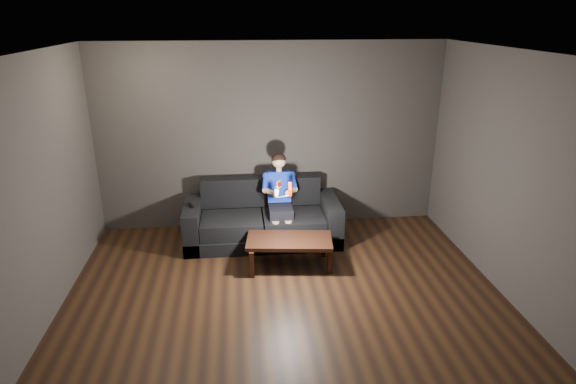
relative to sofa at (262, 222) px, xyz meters
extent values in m
plane|color=black|center=(0.17, -1.93, -0.27)|extent=(5.00, 5.00, 0.00)
cube|color=#413C39|center=(0.17, 0.57, 1.08)|extent=(5.00, 0.04, 2.70)
cube|color=#413C39|center=(-2.33, -1.93, 1.08)|extent=(0.04, 5.00, 2.70)
cube|color=#413C39|center=(2.67, -1.93, 1.08)|extent=(0.04, 5.00, 2.70)
cube|color=silver|center=(0.17, -1.93, 2.43)|extent=(5.00, 5.00, 0.02)
cube|color=black|center=(0.00, -0.03, -0.18)|extent=(2.15, 0.93, 0.19)
cube|color=black|center=(-0.43, -0.13, 0.03)|extent=(0.84, 0.65, 0.22)
cube|color=black|center=(0.43, -0.13, 0.03)|extent=(0.84, 0.65, 0.22)
cube|color=black|center=(0.00, 0.33, 0.35)|extent=(1.72, 0.21, 0.42)
cube|color=black|center=(-0.97, -0.03, 0.02)|extent=(0.21, 0.93, 0.59)
cube|color=black|center=(0.97, -0.03, 0.02)|extent=(0.21, 0.93, 0.59)
cube|color=black|center=(0.24, -0.15, 0.21)|extent=(0.32, 0.41, 0.15)
cube|color=#140F9A|center=(0.24, 0.06, 0.50)|extent=(0.32, 0.23, 0.45)
cube|color=yellow|center=(0.24, -0.03, 0.57)|extent=(0.10, 0.10, 0.11)
cube|color=red|center=(0.24, -0.03, 0.57)|extent=(0.06, 0.06, 0.07)
cylinder|color=#DBA87F|center=(0.24, 0.06, 0.75)|extent=(0.08, 0.08, 0.06)
sphere|color=#DBA87F|center=(0.24, 0.06, 0.87)|extent=(0.19, 0.19, 0.19)
ellipsoid|color=black|center=(0.24, 0.07, 0.89)|extent=(0.20, 0.20, 0.17)
cylinder|color=#140F9A|center=(0.05, -0.01, 0.58)|extent=(0.09, 0.24, 0.21)
cylinder|color=#140F9A|center=(0.44, -0.01, 0.58)|extent=(0.09, 0.24, 0.21)
cylinder|color=#DBA87F|center=(0.10, -0.18, 0.54)|extent=(0.15, 0.25, 0.11)
cylinder|color=#DBA87F|center=(0.39, -0.18, 0.54)|extent=(0.15, 0.25, 0.11)
sphere|color=#DBA87F|center=(0.16, -0.28, 0.53)|extent=(0.09, 0.09, 0.09)
sphere|color=#DBA87F|center=(0.34, -0.28, 0.53)|extent=(0.09, 0.09, 0.09)
cylinder|color=#DBA87F|center=(0.16, -0.36, -0.02)|extent=(0.10, 0.10, 0.36)
cylinder|color=#DBA87F|center=(0.33, -0.36, -0.02)|extent=(0.10, 0.10, 0.36)
cube|color=red|center=(0.34, -0.51, 0.67)|extent=(0.05, 0.07, 0.19)
cube|color=maroon|center=(0.34, -0.53, 0.72)|extent=(0.03, 0.01, 0.03)
cylinder|color=white|center=(0.34, -0.53, 0.66)|extent=(0.02, 0.01, 0.02)
ellipsoid|color=white|center=(0.16, -0.50, 0.64)|extent=(0.09, 0.11, 0.16)
cylinder|color=black|center=(0.16, -0.54, 0.69)|extent=(0.03, 0.01, 0.03)
cube|color=black|center=(-0.97, -0.08, 0.33)|extent=(0.09, 0.17, 0.03)
cube|color=black|center=(-0.97, -0.03, 0.35)|extent=(0.02, 0.02, 0.00)
cube|color=black|center=(0.29, -0.82, 0.09)|extent=(1.12, 0.65, 0.05)
cube|color=black|center=(-0.19, -1.04, -0.10)|extent=(0.06, 0.06, 0.34)
cube|color=black|center=(0.78, -1.04, -0.10)|extent=(0.06, 0.06, 0.34)
cube|color=black|center=(-0.19, -0.60, -0.10)|extent=(0.06, 0.06, 0.34)
cube|color=black|center=(0.78, -0.60, -0.10)|extent=(0.06, 0.06, 0.34)
camera|label=1|loc=(-0.30, -6.23, 2.79)|focal=30.00mm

